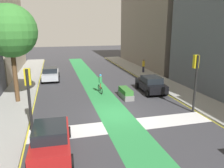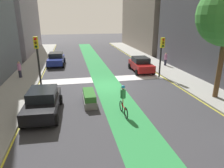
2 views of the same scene
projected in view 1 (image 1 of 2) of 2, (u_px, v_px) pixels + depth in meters
The scene contains 16 objects.
ground_plane at pixel (116, 114), 16.19m from camera, with size 120.00×120.00×0.00m, color #38383D.
bike_lane_paint at pixel (115, 114), 16.16m from camera, with size 2.40×60.00×0.01m, color #2D8C47.
crosswalk_band at pixel (125, 125), 14.31m from camera, with size 12.00×1.80×0.01m, color silver.
sidewalk_left at pixel (5, 124), 14.32m from camera, with size 3.00×60.00×0.15m, color #9E9E99.
curb_stripe_left at pixel (29, 123), 14.71m from camera, with size 0.16×60.00×0.01m, color yellow.
sidewalk_right at pixel (205, 104), 18.02m from camera, with size 3.00×60.00×0.15m, color #9E9E99.
curb_stripe_right at pixel (188, 107), 17.66m from camera, with size 0.16×60.00×0.01m, color yellow.
traffic_signal_near_right at pixel (196, 73), 15.95m from camera, with size 0.35×0.52×4.26m.
traffic_signal_near_left at pixel (29, 89), 12.64m from camera, with size 0.35×0.52×3.91m.
car_black_right_far at pixel (151, 84), 21.50m from camera, with size 2.18×4.28×1.57m.
car_red_left_near at pixel (51, 139), 10.99m from camera, with size 2.13×4.26×1.57m.
car_silver_left_far at pixel (51, 74), 26.26m from camera, with size 2.14×4.26×1.57m.
cyclist_in_lane at pixel (100, 83), 21.18m from camera, with size 0.32×1.73×1.86m.
pedestrian_sidewalk_right_a at pixel (143, 66), 30.25m from camera, with size 0.34×0.34×1.75m.
street_tree_near at pixel (10, 31), 17.16m from camera, with size 4.13×4.13×7.80m.
median_planter at pixel (126, 93), 19.89m from camera, with size 0.83×2.33×0.85m.
Camera 1 is at (-4.14, -14.55, 6.18)m, focal length 35.53 mm.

